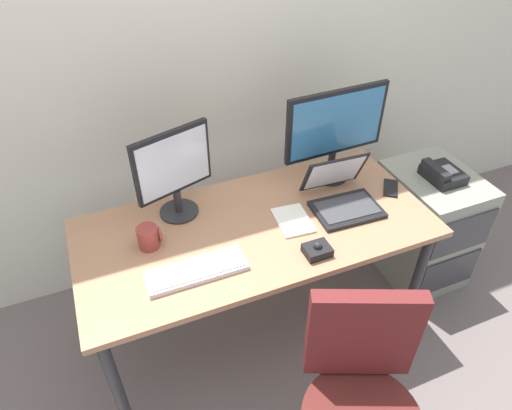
{
  "coord_description": "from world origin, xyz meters",
  "views": [
    {
      "loc": [
        -0.59,
        -1.43,
        2.11
      ],
      "look_at": [
        0.0,
        0.0,
        0.86
      ],
      "focal_mm": 32.09,
      "sensor_mm": 36.0,
      "label": 1
    }
  ],
  "objects_px": {
    "monitor_side": "(174,170)",
    "paper_notepad": "(293,220)",
    "coffee_mug": "(149,237)",
    "laptop": "(342,196)",
    "file_cabinet": "(425,226)",
    "keyboard": "(197,270)",
    "monitor_main": "(336,128)",
    "cell_phone": "(390,188)",
    "desk_phone": "(442,174)",
    "trackball_mouse": "(317,250)"
  },
  "relations": [
    {
      "from": "monitor_main",
      "to": "monitor_side",
      "type": "distance_m",
      "value": 0.8
    },
    {
      "from": "desk_phone",
      "to": "keyboard",
      "type": "bearing_deg",
      "value": -172.06
    },
    {
      "from": "monitor_main",
      "to": "paper_notepad",
      "type": "bearing_deg",
      "value": -143.48
    },
    {
      "from": "desk_phone",
      "to": "monitor_side",
      "type": "xyz_separation_m",
      "value": [
        -1.37,
        0.2,
        0.26
      ]
    },
    {
      "from": "keyboard",
      "to": "cell_phone",
      "type": "distance_m",
      "value": 1.07
    },
    {
      "from": "laptop",
      "to": "coffee_mug",
      "type": "distance_m",
      "value": 0.91
    },
    {
      "from": "keyboard",
      "to": "laptop",
      "type": "xyz_separation_m",
      "value": [
        0.77,
        0.16,
        0.04
      ]
    },
    {
      "from": "keyboard",
      "to": "paper_notepad",
      "type": "relative_size",
      "value": 1.97
    },
    {
      "from": "monitor_main",
      "to": "keyboard",
      "type": "relative_size",
      "value": 1.3
    },
    {
      "from": "laptop",
      "to": "cell_phone",
      "type": "distance_m",
      "value": 0.3
    },
    {
      "from": "monitor_side",
      "to": "paper_notepad",
      "type": "bearing_deg",
      "value": -29.31
    },
    {
      "from": "monitor_side",
      "to": "paper_notepad",
      "type": "height_order",
      "value": "monitor_side"
    },
    {
      "from": "file_cabinet",
      "to": "laptop",
      "type": "bearing_deg",
      "value": -175.6
    },
    {
      "from": "trackball_mouse",
      "to": "cell_phone",
      "type": "height_order",
      "value": "trackball_mouse"
    },
    {
      "from": "coffee_mug",
      "to": "cell_phone",
      "type": "height_order",
      "value": "coffee_mug"
    },
    {
      "from": "file_cabinet",
      "to": "cell_phone",
      "type": "xyz_separation_m",
      "value": [
        -0.35,
        -0.04,
        0.4
      ]
    },
    {
      "from": "file_cabinet",
      "to": "keyboard",
      "type": "xyz_separation_m",
      "value": [
        -1.41,
        -0.21,
        0.41
      ]
    },
    {
      "from": "file_cabinet",
      "to": "trackball_mouse",
      "type": "height_order",
      "value": "trackball_mouse"
    },
    {
      "from": "desk_phone",
      "to": "trackball_mouse",
      "type": "relative_size",
      "value": 1.82
    },
    {
      "from": "desk_phone",
      "to": "cell_phone",
      "type": "distance_m",
      "value": 0.35
    },
    {
      "from": "laptop",
      "to": "monitor_side",
      "type": "bearing_deg",
      "value": 162.27
    },
    {
      "from": "coffee_mug",
      "to": "trackball_mouse",
      "type": "bearing_deg",
      "value": -26.35
    },
    {
      "from": "laptop",
      "to": "coffee_mug",
      "type": "relative_size",
      "value": 3.24
    },
    {
      "from": "paper_notepad",
      "to": "cell_phone",
      "type": "xyz_separation_m",
      "value": [
        0.56,
        0.04,
        -0.0
      ]
    },
    {
      "from": "cell_phone",
      "to": "monitor_side",
      "type": "bearing_deg",
      "value": -155.67
    },
    {
      "from": "laptop",
      "to": "coffee_mug",
      "type": "height_order",
      "value": "laptop"
    },
    {
      "from": "trackball_mouse",
      "to": "cell_phone",
      "type": "bearing_deg",
      "value": 25.42
    },
    {
      "from": "coffee_mug",
      "to": "paper_notepad",
      "type": "xyz_separation_m",
      "value": [
        0.64,
        -0.09,
        -0.04
      ]
    },
    {
      "from": "monitor_side",
      "to": "keyboard",
      "type": "relative_size",
      "value": 1.05
    },
    {
      "from": "coffee_mug",
      "to": "cell_phone",
      "type": "relative_size",
      "value": 0.71
    },
    {
      "from": "file_cabinet",
      "to": "trackball_mouse",
      "type": "relative_size",
      "value": 6.3
    },
    {
      "from": "file_cabinet",
      "to": "desk_phone",
      "type": "bearing_deg",
      "value": -116.78
    },
    {
      "from": "desk_phone",
      "to": "coffee_mug",
      "type": "distance_m",
      "value": 1.54
    },
    {
      "from": "coffee_mug",
      "to": "monitor_side",
      "type": "bearing_deg",
      "value": 44.23
    },
    {
      "from": "trackball_mouse",
      "to": "paper_notepad",
      "type": "distance_m",
      "value": 0.23
    },
    {
      "from": "file_cabinet",
      "to": "coffee_mug",
      "type": "relative_size",
      "value": 6.88
    },
    {
      "from": "file_cabinet",
      "to": "trackball_mouse",
      "type": "xyz_separation_m",
      "value": [
        -0.91,
        -0.3,
        0.42
      ]
    },
    {
      "from": "file_cabinet",
      "to": "paper_notepad",
      "type": "xyz_separation_m",
      "value": [
        -0.91,
        -0.08,
        0.4
      ]
    },
    {
      "from": "monitor_main",
      "to": "desk_phone",
      "type": "bearing_deg",
      "value": -18.11
    },
    {
      "from": "coffee_mug",
      "to": "paper_notepad",
      "type": "bearing_deg",
      "value": -8.07
    },
    {
      "from": "monitor_main",
      "to": "monitor_side",
      "type": "relative_size",
      "value": 1.24
    },
    {
      "from": "file_cabinet",
      "to": "paper_notepad",
      "type": "relative_size",
      "value": 3.33
    },
    {
      "from": "trackball_mouse",
      "to": "cell_phone",
      "type": "distance_m",
      "value": 0.62
    },
    {
      "from": "file_cabinet",
      "to": "monitor_main",
      "type": "relative_size",
      "value": 1.3
    },
    {
      "from": "file_cabinet",
      "to": "laptop",
      "type": "distance_m",
      "value": 0.79
    },
    {
      "from": "coffee_mug",
      "to": "paper_notepad",
      "type": "relative_size",
      "value": 0.48
    },
    {
      "from": "trackball_mouse",
      "to": "paper_notepad",
      "type": "relative_size",
      "value": 0.53
    },
    {
      "from": "keyboard",
      "to": "trackball_mouse",
      "type": "height_order",
      "value": "trackball_mouse"
    },
    {
      "from": "coffee_mug",
      "to": "paper_notepad",
      "type": "height_order",
      "value": "coffee_mug"
    },
    {
      "from": "monitor_main",
      "to": "laptop",
      "type": "relative_size",
      "value": 1.63
    }
  ]
}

